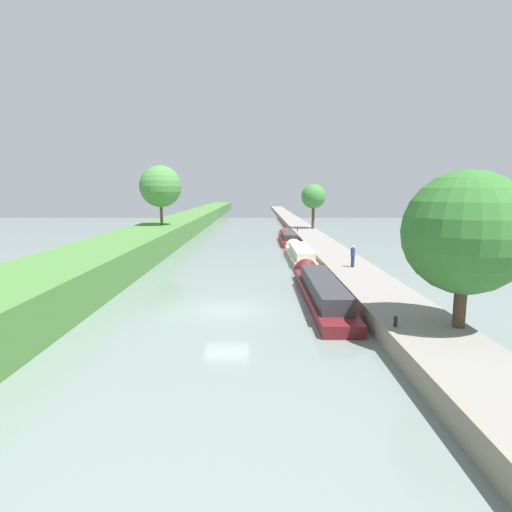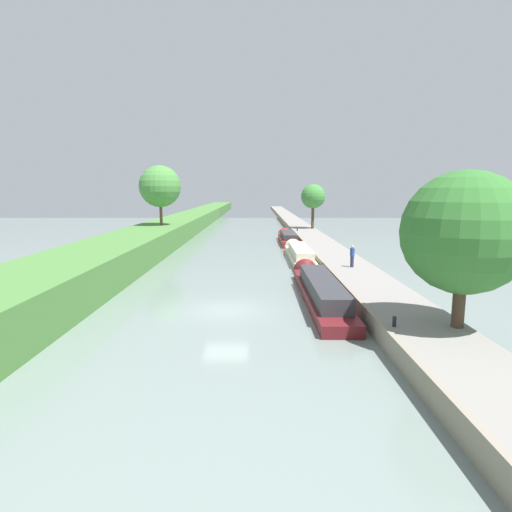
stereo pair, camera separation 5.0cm
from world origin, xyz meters
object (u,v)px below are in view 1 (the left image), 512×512
Objects in this scene: narrowboat_maroon at (319,288)px; narrowboat_red at (288,238)px; narrowboat_cream at (299,253)px; mooring_bollard_far at (297,229)px; mooring_bollard_near at (395,321)px; person_walking at (352,256)px.

narrowboat_red is at bearing 89.61° from narrowboat_maroon.
mooring_bollard_far is at bearing 84.94° from narrowboat_cream.
person_walking is at bearing 84.43° from mooring_bollard_near.
narrowboat_cream is at bearing 94.14° from mooring_bollard_near.
mooring_bollard_far is at bearing 72.15° from narrowboat_red.
narrowboat_maroon is at bearing -90.39° from narrowboat_red.
narrowboat_maroon is 8.68m from mooring_bollard_near.
mooring_bollard_far is at bearing 92.74° from person_walking.
person_walking is 28.55m from mooring_bollard_far.
person_walking reaches higher than mooring_bollard_far.
narrowboat_red is at bearing -107.85° from mooring_bollard_far.
mooring_bollard_near and mooring_bollard_far have the same top height.
person_walking reaches higher than narrowboat_cream.
narrowboat_cream is 8.25× the size of person_walking.
narrowboat_red reaches higher than mooring_bollard_far.
narrowboat_cream is at bearing 89.02° from narrowboat_maroon.
narrowboat_red is 37.11m from mooring_bollard_near.
narrowboat_cream is 30.45× the size of mooring_bollard_near.
narrowboat_cream is 23.46m from mooring_bollard_near.
narrowboat_maroon is 1.09× the size of narrowboat_cream.
narrowboat_red is 23.31m from person_walking.
person_walking is (3.05, -9.40, 1.25)m from narrowboat_cream.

